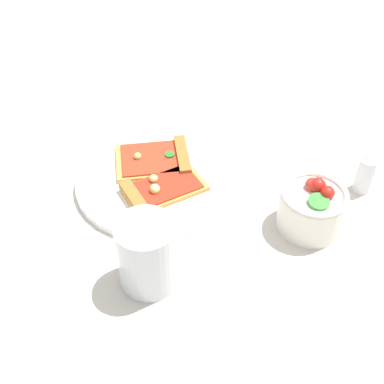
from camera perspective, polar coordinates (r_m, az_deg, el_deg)
ground_plane at (r=0.90m, az=-2.16°, el=1.98°), size 2.40×2.40×0.00m
plate at (r=0.88m, az=-4.18°, el=1.37°), size 0.27×0.27×0.01m
pizza_slice_near at (r=0.90m, az=-3.75°, el=3.69°), size 0.15×0.16×0.02m
pizza_slice_far at (r=0.84m, az=-3.81°, el=0.23°), size 0.10×0.14×0.02m
salad_bowl at (r=0.80m, az=13.23°, el=-1.69°), size 0.10×0.10×0.09m
soda_glass at (r=0.70m, az=-5.01°, el=-7.19°), size 0.08×0.08×0.11m
pepper_shaker at (r=0.89m, az=18.78°, el=2.09°), size 0.03×0.03×0.08m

